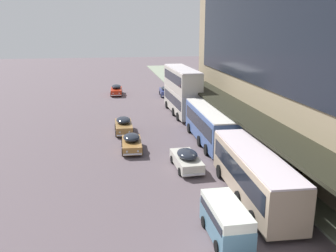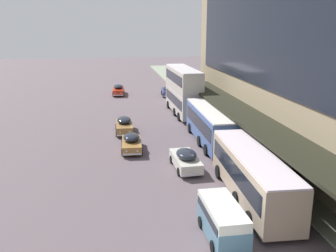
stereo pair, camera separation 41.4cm
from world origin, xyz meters
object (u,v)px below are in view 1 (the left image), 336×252
Objects in this scene: transit_bus_kerbside_far at (210,124)px; sedan_far_back at (116,90)px; sedan_second_near at (124,125)px; vw_van at (225,218)px; pedestrian_at_kerb at (298,177)px; sedan_lead_mid at (166,91)px; transit_bus_kerbside_front at (254,173)px; sedan_oncoming_front at (187,159)px; sedan_oncoming_rear at (132,143)px; transit_bus_kerbside_rear at (182,89)px.

sedan_far_back is at bearing 106.31° from transit_bus_kerbside_far.
sedan_second_near is 22.55m from sedan_far_back.
transit_bus_kerbside_far is 2.45× the size of vw_van.
pedestrian_at_kerb is (10.87, -16.99, 0.37)m from sedan_second_near.
sedan_lead_mid is 21.69m from sedan_second_near.
sedan_oncoming_front is at bearing 117.66° from transit_bus_kerbside_front.
sedan_oncoming_rear is (-7.46, -26.25, -0.02)m from sedan_lead_mid.
transit_bus_kerbside_far is 2.44× the size of sedan_second_near.
sedan_second_near is 2.48× the size of pedestrian_at_kerb.
sedan_oncoming_rear is at bearing -86.18° from sedan_second_near.
transit_bus_kerbside_front is at bearing -57.51° from sedan_oncoming_rear.
pedestrian_at_kerb is (6.54, 4.35, 0.08)m from vw_van.
transit_bus_kerbside_rear is at bearing 97.00° from pedestrian_at_kerb.
vw_van is at bearing -146.34° from pedestrian_at_kerb.
transit_bus_kerbside_far is 2.21× the size of sedan_far_back.
pedestrian_at_kerb is (3.30, 0.31, -0.68)m from transit_bus_kerbside_front.
sedan_oncoming_rear is (-7.17, 11.26, -1.11)m from transit_bus_kerbside_front.
transit_bus_kerbside_rear reaches higher than vw_van.
transit_bus_kerbside_front is at bearing -90.44° from sedan_lead_mid.
transit_bus_kerbside_front is 1.01× the size of transit_bus_kerbside_rear.
pedestrian_at_kerb is at bearing -41.57° from sedan_oncoming_front.
sedan_oncoming_front is (4.41, -11.26, -0.02)m from sedan_second_near.
transit_bus_kerbside_far is 25.22m from sedan_lead_mid.
sedan_oncoming_front is (-3.68, -6.28, -1.14)m from transit_bus_kerbside_far.
sedan_far_back is (-7.84, 15.07, -2.38)m from transit_bus_kerbside_rear.
transit_bus_kerbside_far is at bearing -73.69° from sedan_far_back.
transit_bus_kerbside_front is 24.81m from transit_bus_kerbside_rear.
sedan_second_near is at bearing -136.49° from transit_bus_kerbside_rear.
sedan_second_near is at bearing 113.64° from transit_bus_kerbside_front.
transit_bus_kerbside_far is at bearing -89.48° from sedan_lead_mid.
transit_bus_kerbside_far is at bearing 7.81° from sedan_oncoming_rear.
transit_bus_kerbside_rear is at bearing -89.96° from sedan_lead_mid.
transit_bus_kerbside_rear is 11.11m from sedan_second_near.
transit_bus_kerbside_rear is 17.16m from sedan_far_back.
sedan_second_near is 1.01× the size of vw_van.
pedestrian_at_kerb is at bearing 33.66° from vw_van.
sedan_lead_mid is (0.29, 37.51, -1.09)m from transit_bus_kerbside_front.
transit_bus_kerbside_rear is at bearing 89.31° from transit_bus_kerbside_front.
sedan_far_back reaches higher than sedan_oncoming_rear.
transit_bus_kerbside_rear is at bearing 61.07° from sedan_oncoming_rear.
transit_bus_kerbside_front is at bearing -62.34° from sedan_oncoming_front.
sedan_oncoming_front reaches higher than sedan_lead_mid.
sedan_oncoming_rear is 0.86× the size of sedan_far_back.
sedan_second_near is at bearing 101.49° from vw_van.
sedan_far_back is (-0.37, 28.59, 0.06)m from sedan_oncoming_rear.
sedan_lead_mid is (-0.23, 25.20, -1.16)m from transit_bus_kerbside_far.
sedan_lead_mid is 37.33m from pedestrian_at_kerb.
sedan_oncoming_front is at bearing -82.62° from sedan_far_back.
sedan_oncoming_front is 1.04× the size of vw_van.
vw_van is at bearing -102.92° from transit_bus_kerbside_far.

